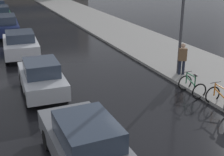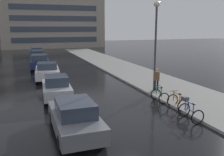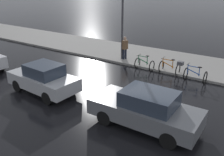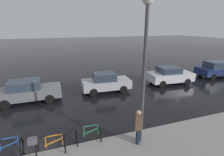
{
  "view_description": "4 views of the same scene",
  "coord_description": "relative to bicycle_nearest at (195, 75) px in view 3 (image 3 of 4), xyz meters",
  "views": [
    {
      "loc": [
        -4.79,
        -7.46,
        5.58
      ],
      "look_at": [
        0.27,
        4.0,
        0.82
      ],
      "focal_mm": 50.0,
      "sensor_mm": 36.0,
      "label": 1
    },
    {
      "loc": [
        -4.35,
        -10.44,
        4.61
      ],
      "look_at": [
        0.27,
        2.45,
        1.78
      ],
      "focal_mm": 40.0,
      "sensor_mm": 36.0,
      "label": 2
    },
    {
      "loc": [
        -10.33,
        -4.02,
        5.57
      ],
      "look_at": [
        -0.81,
        2.31,
        0.95
      ],
      "focal_mm": 40.0,
      "sensor_mm": 36.0,
      "label": 3
    },
    {
      "loc": [
        10.32,
        1.41,
        5.19
      ],
      "look_at": [
        -0.62,
        5.29,
        1.68
      ],
      "focal_mm": 28.0,
      "sensor_mm": 36.0,
      "label": 4
    }
  ],
  "objects": [
    {
      "name": "car_grey",
      "position": [
        -5.76,
        0.3,
        0.37
      ],
      "size": [
        1.82,
        4.4,
        1.56
      ],
      "color": "slate",
      "rests_on": "ground"
    },
    {
      "name": "ground_plane",
      "position": [
        -3.32,
        0.64,
        -0.41
      ],
      "size": [
        140.0,
        140.0,
        0.0
      ],
      "primitive_type": "plane",
      "color": "black"
    },
    {
      "name": "sidewalk_kerb",
      "position": [
        2.68,
        10.64,
        -0.34
      ],
      "size": [
        4.8,
        60.0,
        0.14
      ],
      "primitive_type": "cube",
      "color": "gray",
      "rests_on": "ground"
    },
    {
      "name": "pedestrian",
      "position": [
        1.09,
        5.35,
        0.58
      ],
      "size": [
        0.46,
        0.39,
        1.75
      ],
      "color": "#1E2333",
      "rests_on": "ground"
    },
    {
      "name": "bicycle_nearest",
      "position": [
        0.0,
        0.0,
        0.0
      ],
      "size": [
        0.77,
        1.19,
        1.0
      ],
      "color": "black",
      "rests_on": "ground"
    },
    {
      "name": "car_silver",
      "position": [
        -5.79,
        6.05,
        0.37
      ],
      "size": [
        1.92,
        3.95,
        1.56
      ],
      "color": "#B2B5BA",
      "rests_on": "ground"
    },
    {
      "name": "bicycle_second",
      "position": [
        0.41,
        1.56,
        0.09
      ],
      "size": [
        0.77,
        1.43,
        0.97
      ],
      "color": "black",
      "rests_on": "ground"
    },
    {
      "name": "bicycle_third",
      "position": [
        0.2,
        3.32,
        -0.01
      ],
      "size": [
        0.76,
        1.15,
        1.0
      ],
      "color": "black",
      "rests_on": "ground"
    },
    {
      "name": "streetlamp",
      "position": [
        1.02,
        5.54,
        3.78
      ],
      "size": [
        0.42,
        0.42,
        6.31
      ],
      "color": "#424247",
      "rests_on": "ground"
    }
  ]
}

